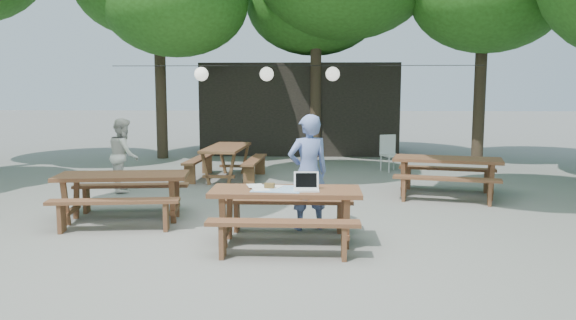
# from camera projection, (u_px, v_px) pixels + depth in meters

# --- Properties ---
(ground) EXTENTS (80.00, 80.00, 0.00)m
(ground) POSITION_uv_depth(u_px,v_px,m) (246.00, 236.00, 7.98)
(ground) COLOR slate
(ground) RESTS_ON ground
(pavilion) EXTENTS (6.00, 3.00, 2.80)m
(pavilion) POSITION_uv_depth(u_px,v_px,m) (300.00, 108.00, 18.17)
(pavilion) COLOR black
(pavilion) RESTS_ON ground
(main_picnic_table) EXTENTS (2.00, 1.58, 0.75)m
(main_picnic_table) POSITION_uv_depth(u_px,v_px,m) (286.00, 216.00, 7.53)
(main_picnic_table) COLOR brown
(main_picnic_table) RESTS_ON ground
(picnic_table_nw) EXTENTS (2.08, 1.80, 0.75)m
(picnic_table_nw) POSITION_uv_depth(u_px,v_px,m) (123.00, 197.00, 8.81)
(picnic_table_nw) COLOR brown
(picnic_table_nw) RESTS_ON ground
(picnic_table_ne) EXTENTS (2.22, 1.98, 0.75)m
(picnic_table_ne) POSITION_uv_depth(u_px,v_px,m) (447.00, 177.00, 10.76)
(picnic_table_ne) COLOR brown
(picnic_table_ne) RESTS_ON ground
(picnic_table_far_w) EXTENTS (1.69, 2.05, 0.75)m
(picnic_table_far_w) POSITION_uv_depth(u_px,v_px,m) (227.00, 162.00, 12.80)
(picnic_table_far_w) COLOR brown
(picnic_table_far_w) RESTS_ON ground
(woman) EXTENTS (0.73, 0.60, 1.71)m
(woman) POSITION_uv_depth(u_px,v_px,m) (308.00, 172.00, 8.25)
(woman) COLOR #6D82C6
(woman) RESTS_ON ground
(second_person) EXTENTS (0.77, 0.87, 1.48)m
(second_person) POSITION_uv_depth(u_px,v_px,m) (124.00, 155.00, 11.25)
(second_person) COLOR white
(second_person) RESTS_ON ground
(plastic_chair) EXTENTS (0.58, 0.58, 0.90)m
(plastic_chair) POSITION_uv_depth(u_px,v_px,m) (391.00, 161.00, 13.98)
(plastic_chair) COLOR silver
(plastic_chair) RESTS_ON ground
(laptop) EXTENTS (0.34, 0.27, 0.24)m
(laptop) POSITION_uv_depth(u_px,v_px,m) (306.00, 186.00, 7.40)
(laptop) COLOR white
(laptop) RESTS_ON main_picnic_table
(tabletop_clutter) EXTENTS (0.81, 0.65, 0.08)m
(tabletop_clutter) POSITION_uv_depth(u_px,v_px,m) (275.00, 188.00, 7.49)
(tabletop_clutter) COLOR #3C89CC
(tabletop_clutter) RESTS_ON main_picnic_table
(paper_lanterns) EXTENTS (9.00, 0.34, 0.38)m
(paper_lanterns) POSITION_uv_depth(u_px,v_px,m) (267.00, 74.00, 13.61)
(paper_lanterns) COLOR black
(paper_lanterns) RESTS_ON ground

